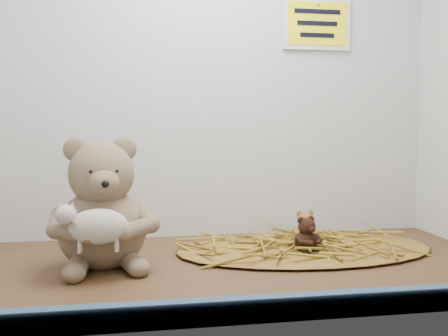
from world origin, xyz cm
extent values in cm
cube|color=#3E2415|center=(0.00, 0.00, 0.00)|extent=(120.00, 60.00, 0.40)
cube|color=silver|center=(0.00, 30.00, 45.00)|extent=(120.00, 0.40, 90.00)
cube|color=#39526E|center=(0.00, -28.80, 1.80)|extent=(119.28, 2.20, 3.60)
ellipsoid|color=brown|center=(21.08, 10.03, 0.57)|extent=(59.20, 34.37, 1.15)
cube|color=yellow|center=(30.00, 29.40, 55.00)|extent=(16.00, 1.20, 11.00)
camera|label=1|loc=(-15.85, -97.19, 27.82)|focal=40.00mm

